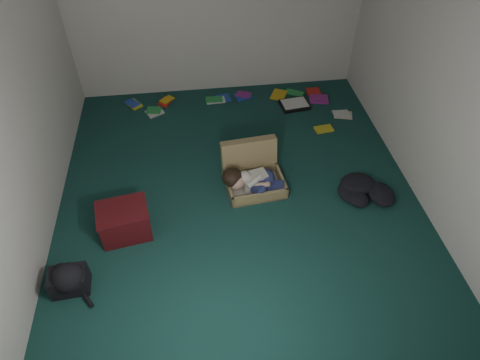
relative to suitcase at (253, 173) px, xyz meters
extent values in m
plane|color=#153C37|center=(-0.19, -0.16, -0.14)|extent=(4.50, 4.50, 0.00)
plane|color=silver|center=(-0.19, 2.09, 1.16)|extent=(4.50, 0.00, 4.50)
plane|color=silver|center=(-0.19, -2.41, 1.16)|extent=(4.50, 0.00, 4.50)
plane|color=silver|center=(-2.19, -0.16, 1.16)|extent=(0.00, 4.50, 4.50)
plane|color=silver|center=(1.81, -0.16, 1.16)|extent=(0.00, 4.50, 4.50)
cube|color=#A18A59|center=(0.01, -0.13, -0.07)|extent=(0.69, 0.53, 0.15)
cube|color=beige|center=(0.01, -0.13, -0.10)|extent=(0.63, 0.47, 0.02)
cube|color=#A18A59|center=(-0.02, 0.17, 0.09)|extent=(0.67, 0.26, 0.48)
cube|color=beige|center=(0.00, -0.15, 0.02)|extent=(0.31, 0.22, 0.20)
sphere|color=tan|center=(-0.21, -0.20, 0.07)|extent=(0.18, 0.18, 0.18)
ellipsoid|color=black|center=(-0.25, -0.15, 0.10)|extent=(0.23, 0.24, 0.20)
ellipsoid|color=navy|center=(0.13, -0.13, 0.02)|extent=(0.21, 0.24, 0.20)
cube|color=navy|center=(0.07, -0.24, 0.01)|extent=(0.27, 0.22, 0.13)
cube|color=navy|center=(0.21, -0.23, -0.02)|extent=(0.24, 0.16, 0.10)
sphere|color=white|center=(0.29, -0.19, -0.03)|extent=(0.10, 0.10, 0.10)
sphere|color=white|center=(0.30, -0.26, -0.04)|extent=(0.09, 0.09, 0.09)
cylinder|color=tan|center=(0.05, -0.27, 0.06)|extent=(0.17, 0.07, 0.06)
cube|color=#4A0F13|center=(-1.41, -0.58, 0.02)|extent=(0.54, 0.45, 0.33)
cube|color=#4A0F13|center=(-1.41, -0.58, 0.20)|extent=(0.57, 0.48, 0.02)
cube|color=black|center=(0.84, 1.46, -0.12)|extent=(0.43, 0.34, 0.05)
cube|color=white|center=(0.84, 1.46, -0.09)|extent=(0.38, 0.30, 0.01)
cube|color=gold|center=(-1.46, 1.79, -0.13)|extent=(0.21, 0.16, 0.02)
cube|color=red|center=(-1.00, 1.79, -0.13)|extent=(0.27, 0.26, 0.02)
cube|color=silver|center=(-0.28, 1.74, -0.13)|extent=(0.21, 0.25, 0.02)
cube|color=#1E40A5|center=(0.13, 1.79, -0.13)|extent=(0.23, 0.26, 0.02)
cube|color=gold|center=(0.67, 1.77, -0.13)|extent=(0.27, 0.25, 0.02)
cube|color=green|center=(0.91, 1.79, -0.13)|extent=(0.23, 0.18, 0.02)
cube|color=#90247F|center=(1.22, 1.57, -0.13)|extent=(0.27, 0.26, 0.02)
cube|color=beige|center=(1.46, 1.16, -0.13)|extent=(0.20, 0.24, 0.02)
cube|color=gold|center=(1.10, 0.86, -0.13)|extent=(0.24, 0.26, 0.02)
cube|color=red|center=(1.19, 1.77, -0.13)|extent=(0.26, 0.24, 0.02)
cube|color=silver|center=(-1.16, 1.55, -0.13)|extent=(0.24, 0.20, 0.02)
cube|color=#1E40A5|center=(-0.15, 1.79, -0.13)|extent=(0.26, 0.27, 0.02)
camera|label=1|loc=(-0.61, -3.55, 3.37)|focal=32.00mm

